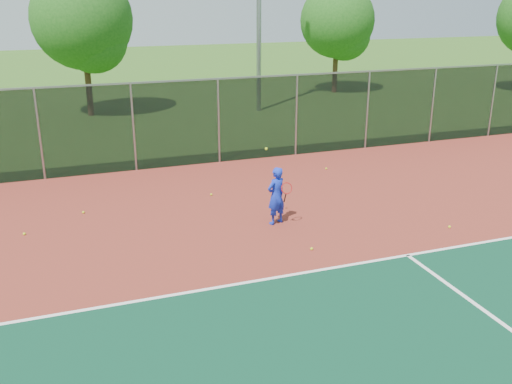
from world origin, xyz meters
TOP-DOWN VIEW (x-y plane):
  - ground at (0.00, 0.00)m, footprint 120.00×120.00m
  - court_apron at (0.00, 2.00)m, footprint 30.00×20.00m
  - fence_back at (0.00, 12.00)m, footprint 30.00×0.06m
  - tennis_player at (-0.19, 5.88)m, footprint 0.67×0.69m
  - practice_ball_1 at (-1.25, 8.57)m, footprint 0.07×0.07m
  - practice_ball_2 at (-6.52, 7.28)m, footprint 0.07×0.07m
  - practice_ball_3 at (-5.00, 8.34)m, footprint 0.07×0.07m
  - practice_ball_4 at (3.24, 9.84)m, footprint 0.07×0.07m
  - practice_ball_5 at (0.00, 4.03)m, footprint 0.07×0.07m
  - practice_ball_7 at (3.98, 4.06)m, footprint 0.07×0.07m
  - tree_back_left at (-3.67, 22.16)m, footprint 4.80×4.80m
  - tree_back_mid at (11.02, 24.33)m, footprint 4.41×4.41m

SIDE VIEW (x-z plane):
  - ground at x=0.00m, z-range 0.00..0.00m
  - court_apron at x=0.00m, z-range 0.00..0.02m
  - practice_ball_1 at x=-1.25m, z-range 0.02..0.09m
  - practice_ball_2 at x=-6.52m, z-range 0.02..0.09m
  - practice_ball_3 at x=-5.00m, z-range 0.02..0.09m
  - practice_ball_4 at x=3.24m, z-range 0.02..0.09m
  - practice_ball_5 at x=0.00m, z-range 0.02..0.09m
  - practice_ball_7 at x=3.98m, z-range 0.02..0.09m
  - tennis_player at x=-0.19m, z-range -0.24..1.85m
  - fence_back at x=0.00m, z-range 0.05..3.08m
  - tree_back_mid at x=11.02m, z-range 0.82..7.30m
  - tree_back_left at x=-3.67m, z-range 0.90..7.95m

